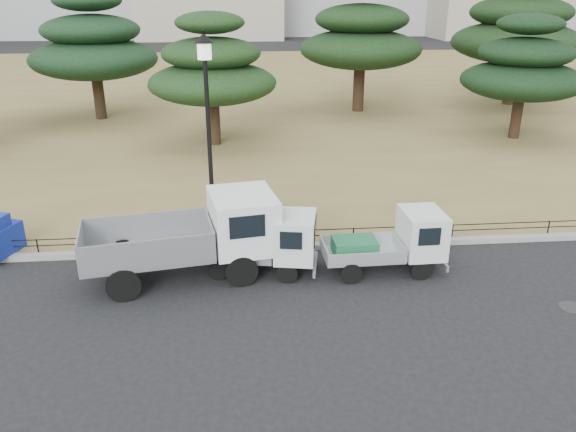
{
  "coord_description": "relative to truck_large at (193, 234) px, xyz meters",
  "views": [
    {
      "loc": [
        -1.27,
        -12.11,
        7.0
      ],
      "look_at": [
        0.0,
        2.0,
        1.3
      ],
      "focal_mm": 35.0,
      "sensor_mm": 36.0,
      "label": 1
    }
  ],
  "objects": [
    {
      "name": "ground",
      "position": [
        2.52,
        -1.29,
        -1.19
      ],
      "size": [
        220.0,
        220.0,
        0.0
      ],
      "primitive_type": "plane",
      "color": "black"
    },
    {
      "name": "lawn",
      "position": [
        2.52,
        29.31,
        -1.11
      ],
      "size": [
        120.0,
        56.0,
        0.15
      ],
      "primitive_type": "cube",
      "color": "olive",
      "rests_on": "ground"
    },
    {
      "name": "curb",
      "position": [
        2.52,
        1.31,
        -1.11
      ],
      "size": [
        120.0,
        0.25,
        0.16
      ],
      "primitive_type": "cube",
      "color": "gray",
      "rests_on": "ground"
    },
    {
      "name": "truck_large",
      "position": [
        0.0,
        0.0,
        0.0
      ],
      "size": [
        5.16,
        2.72,
        2.14
      ],
      "rotation": [
        0.0,
        0.0,
        0.17
      ],
      "color": "black",
      "rests_on": "ground"
    },
    {
      "name": "truck_kei_front",
      "position": [
        1.89,
        0.04,
        -0.38
      ],
      "size": [
        3.25,
        1.83,
        1.63
      ],
      "rotation": [
        0.0,
        0.0,
        -0.19
      ],
      "color": "black",
      "rests_on": "ground"
    },
    {
      "name": "truck_kei_rear",
      "position": [
        5.21,
        -0.19,
        -0.37
      ],
      "size": [
        3.17,
        1.43,
        1.65
      ],
      "rotation": [
        0.0,
        0.0,
        0.02
      ],
      "color": "black",
      "rests_on": "ground"
    },
    {
      "name": "street_lamp",
      "position": [
        0.45,
        1.61,
        2.92
      ],
      "size": [
        0.52,
        0.52,
        5.86
      ],
      "color": "black",
      "rests_on": "lawn"
    },
    {
      "name": "pipe_fence",
      "position": [
        2.52,
        1.46,
        -0.75
      ],
      "size": [
        38.0,
        0.04,
        0.4
      ],
      "color": "black",
      "rests_on": "lawn"
    },
    {
      "name": "manhole",
      "position": [
        9.02,
        -2.49,
        -1.18
      ],
      "size": [
        0.6,
        0.6,
        0.01
      ],
      "primitive_type": "cylinder",
      "color": "#2D2D30",
      "rests_on": "ground"
    },
    {
      "name": "pine_west_near",
      "position": [
        -6.6,
        19.59,
        2.98
      ],
      "size": [
        6.97,
        6.97,
        6.97
      ],
      "color": "black",
      "rests_on": "lawn"
    },
    {
      "name": "pine_center_left",
      "position": [
        0.13,
        13.17,
        2.45
      ],
      "size": [
        5.94,
        5.94,
        6.04
      ],
      "color": "black",
      "rests_on": "lawn"
    },
    {
      "name": "pine_center_right",
      "position": [
        8.59,
        20.46,
        3.37
      ],
      "size": [
        7.17,
        7.17,
        7.61
      ],
      "color": "black",
      "rests_on": "lawn"
    },
    {
      "name": "pine_east_near",
      "position": [
        14.99,
        13.07,
        2.37
      ],
      "size": [
        5.85,
        5.85,
        5.91
      ],
      "color": "black",
      "rests_on": "lawn"
    },
    {
      "name": "pine_east_far",
      "position": [
        18.78,
        21.81,
        3.63
      ],
      "size": [
        8.05,
        8.05,
        8.09
      ],
      "color": "black",
      "rests_on": "lawn"
    }
  ]
}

